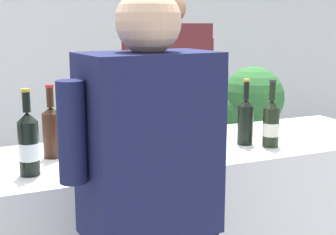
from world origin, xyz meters
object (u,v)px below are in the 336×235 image
Objects in this scene: wine_bottle_4 at (52,130)px; potted_shrub at (240,126)px; wine_bottle_3 at (193,127)px; wine_bottle_1 at (245,120)px; wine_bottle_0 at (29,144)px; wine_bottle_5 at (271,123)px; person_server at (170,139)px; wine_glass at (149,131)px.

wine_bottle_4 reaches higher than potted_shrub.
wine_bottle_4 is at bearing 160.33° from wine_bottle_3.
wine_bottle_1 is at bearing -9.45° from wine_bottle_4.
wine_bottle_0 reaches higher than wine_bottle_4.
wine_bottle_0 is at bearing 178.85° from wine_bottle_5.
wine_bottle_1 is 1.41m from potted_shrub.
wine_bottle_0 reaches higher than wine_bottle_1.
person_server is at bearing 39.25° from wine_bottle_0.
wine_bottle_1 is 0.26× the size of potted_shrub.
person_server is (0.82, 0.56, -0.25)m from wine_bottle_4.
person_server is (0.95, 0.78, -0.25)m from wine_bottle_0.
potted_shrub is (1.75, 1.23, -0.33)m from wine_bottle_0.
potted_shrub reaches higher than wine_glass.
wine_bottle_0 is 1.04m from wine_bottle_1.
person_server reaches higher than wine_bottle_4.
wine_bottle_1 is 0.99× the size of wine_bottle_5.
wine_bottle_4 is (-0.59, 0.21, -0.00)m from wine_bottle_3.
wine_bottle_0 is 0.50m from wine_glass.
wine_bottle_0 reaches higher than wine_bottle_5.
wine_bottle_4 is 0.27× the size of potted_shrub.
wine_bottle_3 is 0.22m from wine_glass.
wine_bottle_4 is 1.94m from potted_shrub.
wine_bottle_4 is 1.02m from wine_bottle_5.
wine_bottle_0 is at bearing -121.02° from wine_bottle_4.
person_server reaches higher than wine_bottle_5.
person_server is at bearing -150.60° from potted_shrub.
wine_glass is at bearing -135.23° from potted_shrub.
person_server is 0.92m from potted_shrub.
wine_bottle_3 is 1.64m from potted_shrub.
wine_bottle_4 reaches higher than wine_glass.
wine_bottle_1 is 0.32m from wine_bottle_3.
wine_bottle_4 is at bearing -148.01° from potted_shrub.
wine_glass is (0.50, -0.02, 0.01)m from wine_bottle_0.
wine_bottle_5 is at bearing -3.91° from wine_bottle_3.
wine_bottle_0 reaches higher than wine_bottle_3.
wine_bottle_1 is 0.97× the size of wine_bottle_3.
wine_bottle_4 is at bearing -145.63° from person_server.
wine_bottle_5 is 1.67× the size of wine_glass.
wine_bottle_4 is 0.19× the size of person_server.
wine_bottle_4 is at bearing 147.49° from wine_glass.
wine_bottle_3 reaches higher than wine_bottle_1.
person_server is (0.24, 0.77, -0.25)m from wine_bottle_3.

